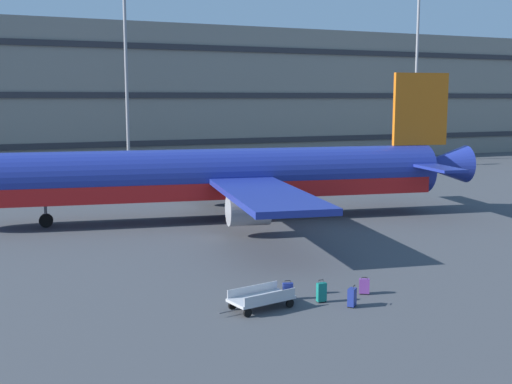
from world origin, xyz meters
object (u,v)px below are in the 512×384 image
Objects in this scene: airliner at (228,176)px; suitcase_silver at (288,291)px; suitcase_navy at (352,297)px; backpack_red at (321,288)px; baggage_cart at (261,298)px; suitcase_laid_flat at (321,292)px; suitcase_large at (364,286)px.

suitcase_silver is at bearing -102.96° from airliner.
suitcase_navy is (-2.20, -20.18, -2.63)m from airliner.
airliner is 18.41m from backpack_red.
backpack_red is 0.16× the size of baggage_cart.
backpack_red is (1.74, 0.27, -0.16)m from suitcase_silver.
suitcase_navy reaches higher than suitcase_silver.
suitcase_laid_flat is at bearing -5.22° from baggage_cart.
baggage_cart is (-5.71, -18.92, -2.62)m from airliner.
backpack_red is (-1.67, 0.88, -0.14)m from suitcase_large.
suitcase_large is at bearing 0.14° from baggage_cart.
suitcase_navy is at bearing -82.92° from backpack_red.
suitcase_laid_flat reaches higher than suitcase_navy.
suitcase_laid_flat is (-3.06, -19.16, -2.60)m from airliner.
suitcase_large is at bearing -27.62° from backpack_red.
suitcase_navy is 0.27× the size of baggage_cart.
airliner reaches higher than suitcase_large.
suitcase_large is at bearing -10.08° from suitcase_silver.
suitcase_silver is 1.06× the size of suitcase_large.
suitcase_navy is 1.11× the size of suitcase_silver.
suitcase_laid_flat reaches higher than suitcase_silver.
baggage_cart is (-2.65, 0.24, -0.02)m from suitcase_laid_flat.
suitcase_navy is at bearing -96.23° from airliner.
suitcase_silver reaches higher than baggage_cart.
backpack_red is 3.37m from baggage_cart.
suitcase_silver is (-4.21, -18.30, -2.66)m from airliner.
suitcase_silver reaches higher than suitcase_large.
suitcase_large is 0.23× the size of baggage_cart.
suitcase_navy is at bearing -43.13° from suitcase_silver.
suitcase_large is (3.41, -0.61, -0.02)m from suitcase_silver.
baggage_cart reaches higher than backpack_red.
suitcase_navy is 1.90m from suitcase_large.
suitcase_navy is 2.17m from backpack_red.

